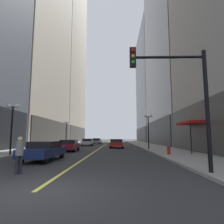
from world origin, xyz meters
The scene contains 19 objects.
ground_plane centered at (0.00, 35.00, 0.00)m, with size 200.00×200.00×0.00m, color #2D2D30.
sidewalk_left centered at (-8.25, 35.00, 0.07)m, with size 4.50×78.00×0.15m, color gray.
sidewalk_right centered at (8.25, 35.00, 0.07)m, with size 4.50×78.00×0.15m, color gray.
lane_centre_stripe centered at (0.00, 35.00, 0.00)m, with size 0.16×70.00×0.01m, color #E5D64C.
building_left_mid centered at (-17.10, 34.50, 23.52)m, with size 13.39×24.00×47.20m.
building_left_far centered at (-18.21, 60.00, 31.57)m, with size 15.61×26.00×63.29m.
building_right_far centered at (18.25, 60.00, 19.17)m, with size 15.71×26.00×38.46m.
storefront_awning_right centered at (9.69, 13.37, 2.98)m, with size 1.60×4.02×3.12m.
car_navy centered at (-2.58, 7.71, 0.72)m, with size 1.87×4.63×1.32m.
car_maroon centered at (-3.03, 16.56, 0.72)m, with size 2.12×4.59×1.32m.
car_red centered at (2.46, 23.60, 0.72)m, with size 2.14×4.63×1.32m.
car_silver centered at (-3.08, 31.06, 0.72)m, with size 2.00×4.57×1.32m.
car_grey centered at (-2.36, 41.36, 0.72)m, with size 2.02×4.66×1.32m.
pedestrian_in_grey_suit centered at (-1.89, 2.82, 0.95)m, with size 0.48×0.48×1.64m.
traffic_light_near_right centered at (5.35, 2.53, 3.74)m, with size 3.43×0.35×5.65m.
street_lamp_left_near centered at (-6.40, 10.29, 3.26)m, with size 1.06×0.36×4.43m.
street_lamp_left_far centered at (-6.40, 28.11, 3.26)m, with size 1.06×0.36×4.43m.
street_lamp_right_mid centered at (6.40, 18.50, 3.26)m, with size 1.06×0.36×4.43m.
fire_hydrant_right centered at (6.90, 11.09, 0.40)m, with size 0.28×0.28×0.80m, color red.
Camera 1 is at (2.46, -5.94, 1.62)m, focal length 31.26 mm.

